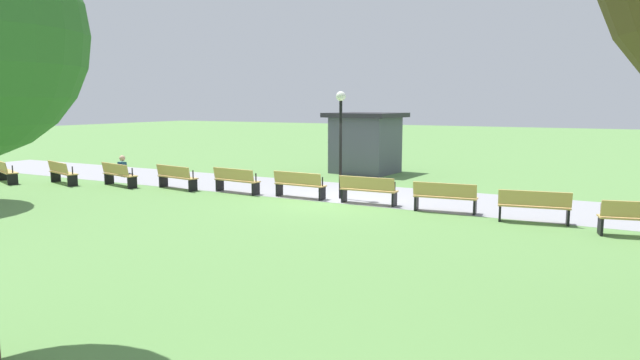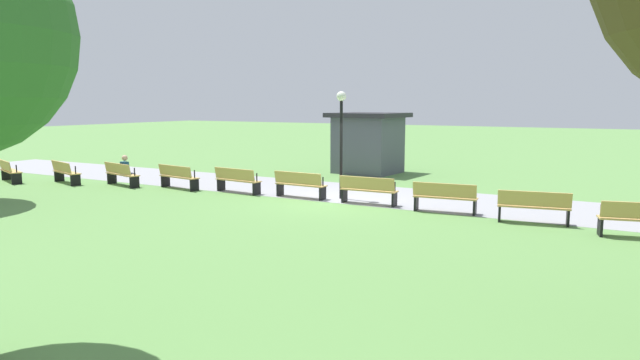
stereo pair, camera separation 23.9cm
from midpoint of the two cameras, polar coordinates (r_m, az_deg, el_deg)
name	(u,v)px [view 2 (the right image)]	position (r m, az deg, el deg)	size (l,w,h in m)	color
ground_plane	(334,201)	(18.09, 1.82, -2.15)	(120.00, 120.00, 0.00)	#5B8C47
path_paving	(356,193)	(19.61, 4.09, -1.37)	(41.76, 4.11, 0.01)	#939399
bench_0	(9,170)	(25.44, -29.01, 0.86)	(1.86, 1.07, 0.89)	tan
bench_1	(65,172)	(23.95, -24.40, 0.77)	(1.87, 0.97, 0.89)	tan
bench_2	(121,174)	(22.49, -19.43, 0.61)	(1.87, 0.87, 0.89)	tan
bench_3	(178,176)	(21.09, -14.04, 0.37)	(1.86, 0.76, 0.89)	tan
bench_4	(237,180)	(19.76, -8.16, 0.03)	(1.84, 0.65, 0.89)	tan
bench_5	(300,184)	(18.53, -1.72, -0.42)	(1.82, 0.53, 0.89)	tan
bench_6	(368,190)	(17.42, 5.34, -0.99)	(1.82, 0.53, 0.89)	tan
bench_7	(445,197)	(16.45, 13.06, -1.69)	(1.84, 0.65, 0.89)	tan
bench_8	(534,206)	(15.66, 21.45, -2.52)	(1.86, 0.76, 0.89)	tan
person_seated	(127,170)	(22.36, -18.86, 1.01)	(0.41, 0.57, 1.20)	navy
lamp_post	(341,123)	(18.27, 2.57, 5.84)	(0.32, 0.32, 3.53)	black
kiosk	(368,142)	(25.25, 5.21, 3.89)	(3.33, 3.06, 2.71)	#4C515B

